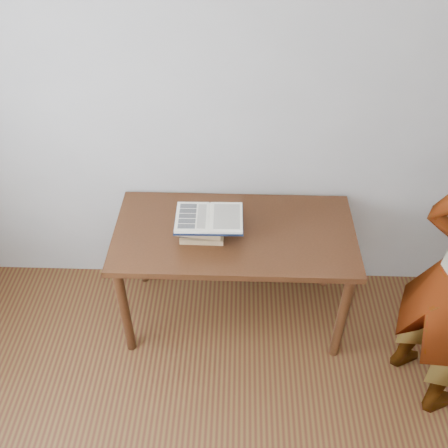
{
  "coord_description": "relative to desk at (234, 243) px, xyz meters",
  "views": [
    {
      "loc": [
        0.08,
        -0.73,
        2.67
      ],
      "look_at": [
        0.02,
        1.23,
        0.93
      ],
      "focal_mm": 40.0,
      "sensor_mm": 36.0,
      "label": 1
    }
  ],
  "objects": [
    {
      "name": "open_book",
      "position": [
        -0.14,
        -0.05,
        0.23
      ],
      "size": [
        0.38,
        0.27,
        0.03
      ],
      "rotation": [
        0.0,
        0.0,
        0.02
      ],
      "color": "black",
      "rests_on": "book_stack"
    },
    {
      "name": "room_shell",
      "position": [
        -0.15,
        -1.37,
        0.98
      ],
      "size": [
        3.54,
        3.54,
        2.62
      ],
      "color": "#A7A49E",
      "rests_on": "ground"
    },
    {
      "name": "desk",
      "position": [
        0.0,
        0.0,
        0.0
      ],
      "size": [
        1.39,
        0.69,
        0.74
      ],
      "color": "#472411",
      "rests_on": "ground"
    },
    {
      "name": "book_stack",
      "position": [
        -0.19,
        -0.04,
        0.16
      ],
      "size": [
        0.28,
        0.21,
        0.12
      ],
      "color": "tan",
      "rests_on": "desk"
    }
  ]
}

